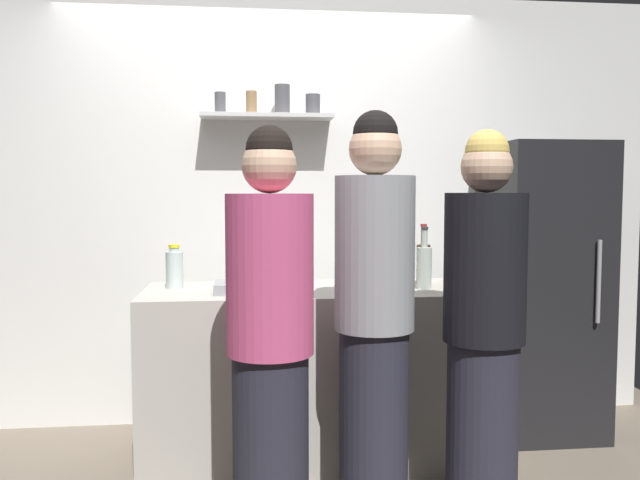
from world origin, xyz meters
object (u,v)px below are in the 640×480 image
refrigerator (541,288)px  person_pink_top (270,343)px  utensil_holder (383,278)px  wine_bottle_dark_glass (382,264)px  water_bottle_plastic (174,269)px  wine_bottle_pale_glass (424,266)px  person_grey_hoodie (374,318)px  baking_pan (249,287)px  person_blonde (484,332)px  wine_bottle_amber_glass (423,262)px

refrigerator → person_pink_top: size_ratio=1.02×
utensil_holder → wine_bottle_dark_glass: (0.04, 0.20, 0.05)m
refrigerator → water_bottle_plastic: size_ratio=7.48×
wine_bottle_pale_glass → person_grey_hoodie: 0.66m
refrigerator → wine_bottle_dark_glass: size_ratio=5.67×
baking_pan → water_bottle_plastic: bearing=155.1°
refrigerator → wine_bottle_pale_glass: refrigerator is taller
person_pink_top → water_bottle_plastic: bearing=82.3°
refrigerator → baking_pan: bearing=-166.4°
refrigerator → wine_bottle_dark_glass: refrigerator is taller
baking_pan → wine_bottle_pale_glass: bearing=0.5°
utensil_holder → person_blonde: bearing=-65.3°
refrigerator → utensil_holder: (-1.03, -0.39, 0.13)m
baking_pan → person_grey_hoodie: person_grey_hoodie is taller
wine_bottle_amber_glass → water_bottle_plastic: size_ratio=1.44×
utensil_holder → person_grey_hoodie: bearing=-105.6°
baking_pan → wine_bottle_dark_glass: 0.75m
refrigerator → person_grey_hoodie: bearing=-141.7°
wine_bottle_pale_glass → person_grey_hoodie: size_ratio=0.18×
person_blonde → baking_pan: bearing=32.7°
water_bottle_plastic → person_pink_top: 1.03m
water_bottle_plastic → wine_bottle_amber_glass: bearing=-1.1°
baking_pan → water_bottle_plastic: (-0.38, 0.18, 0.08)m
baking_pan → utensil_holder: bearing=1.6°
refrigerator → wine_bottle_pale_glass: (-0.82, -0.41, 0.19)m
wine_bottle_pale_glass → water_bottle_plastic: bearing=172.4°
person_blonde → person_grey_hoodie: bearing=52.2°
person_grey_hoodie → wine_bottle_dark_glass: bearing=-169.0°
water_bottle_plastic → person_pink_top: person_pink_top is taller
water_bottle_plastic → wine_bottle_pale_glass: bearing=-7.6°
baking_pan → person_pink_top: (0.08, -0.72, -0.12)m
wine_bottle_pale_glass → water_bottle_plastic: wine_bottle_pale_glass is taller
baking_pan → wine_bottle_pale_glass: size_ratio=1.06×
wine_bottle_dark_glass → wine_bottle_amber_glass: bearing=-16.9°
utensil_holder → person_grey_hoodie: (-0.15, -0.54, -0.10)m
baking_pan → wine_bottle_amber_glass: wine_bottle_amber_glass is taller
water_bottle_plastic → person_blonde: size_ratio=0.14×
refrigerator → person_pink_top: refrigerator is taller
utensil_holder → water_bottle_plastic: 1.07m
baking_pan → utensil_holder: utensil_holder is taller
wine_bottle_pale_glass → person_blonde: size_ratio=0.19×
person_grey_hoodie → wine_bottle_amber_glass: bearing=174.6°
person_grey_hoodie → person_pink_top: (-0.45, -0.20, -0.05)m
refrigerator → utensil_holder: size_ratio=7.65×
baking_pan → person_blonde: bearing=-32.6°
wine_bottle_amber_glass → person_blonde: (0.05, -0.78, -0.21)m
person_grey_hoodie → utensil_holder: bearing=-170.3°
wine_bottle_dark_glass → wine_bottle_pale_glass: bearing=-49.9°
wine_bottle_amber_glass → person_pink_top: bearing=-134.1°
water_bottle_plastic → person_grey_hoodie: 1.15m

